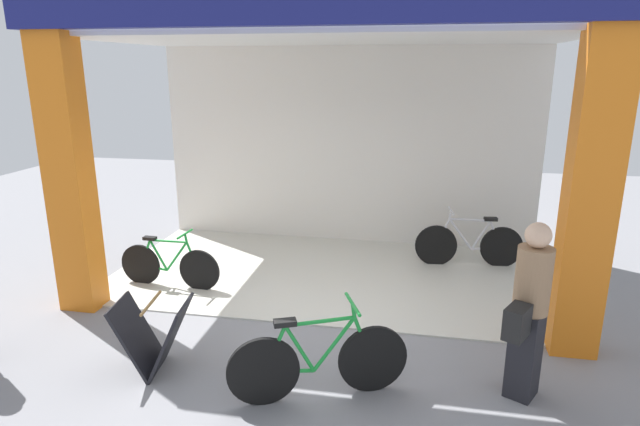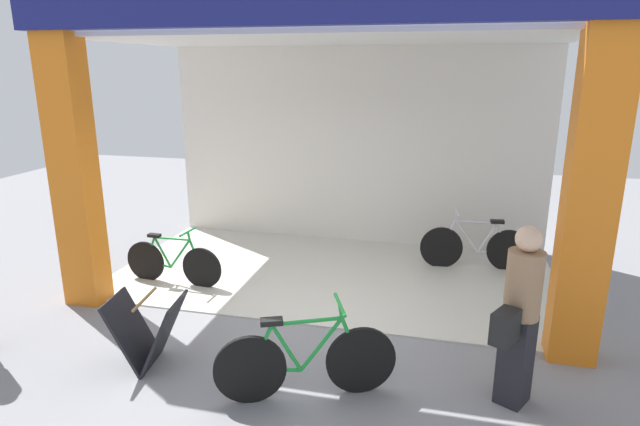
{
  "view_description": "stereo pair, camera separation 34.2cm",
  "coord_description": "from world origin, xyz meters",
  "px_view_note": "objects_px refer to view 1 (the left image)",
  "views": [
    {
      "loc": [
        1.2,
        -5.48,
        2.94
      ],
      "look_at": [
        0.0,
        0.82,
        1.15
      ],
      "focal_mm": 29.63,
      "sensor_mm": 36.0,
      "label": 1
    },
    {
      "loc": [
        1.54,
        -5.4,
        2.94
      ],
      "look_at": [
        0.0,
        0.82,
        1.15
      ],
      "focal_mm": 29.63,
      "sensor_mm": 36.0,
      "label": 2
    }
  ],
  "objects_px": {
    "bicycle_inside_0": "(169,265)",
    "bicycle_inside_1": "(469,244)",
    "bicycle_parked_0": "(319,361)",
    "sandwich_board_sign": "(154,336)",
    "pedestrian_1": "(528,311)"
  },
  "relations": [
    {
      "from": "bicycle_inside_0",
      "to": "pedestrian_1",
      "type": "height_order",
      "value": "pedestrian_1"
    },
    {
      "from": "sandwich_board_sign",
      "to": "pedestrian_1",
      "type": "height_order",
      "value": "pedestrian_1"
    },
    {
      "from": "bicycle_inside_0",
      "to": "sandwich_board_sign",
      "type": "xyz_separation_m",
      "value": [
        0.8,
        -1.94,
        0.05
      ]
    },
    {
      "from": "bicycle_inside_1",
      "to": "pedestrian_1",
      "type": "relative_size",
      "value": 0.96
    },
    {
      "from": "bicycle_inside_0",
      "to": "bicycle_inside_1",
      "type": "bearing_deg",
      "value": 21.28
    },
    {
      "from": "bicycle_inside_1",
      "to": "sandwich_board_sign",
      "type": "distance_m",
      "value": 4.82
    },
    {
      "from": "bicycle_parked_0",
      "to": "pedestrian_1",
      "type": "height_order",
      "value": "pedestrian_1"
    },
    {
      "from": "bicycle_inside_0",
      "to": "bicycle_parked_0",
      "type": "relative_size",
      "value": 0.94
    },
    {
      "from": "bicycle_inside_0",
      "to": "sandwich_board_sign",
      "type": "distance_m",
      "value": 2.1
    },
    {
      "from": "bicycle_inside_0",
      "to": "bicycle_inside_1",
      "type": "distance_m",
      "value": 4.38
    },
    {
      "from": "sandwich_board_sign",
      "to": "bicycle_inside_0",
      "type": "bearing_deg",
      "value": 112.42
    },
    {
      "from": "bicycle_inside_1",
      "to": "sandwich_board_sign",
      "type": "bearing_deg",
      "value": -132.85
    },
    {
      "from": "bicycle_inside_0",
      "to": "bicycle_inside_1",
      "type": "height_order",
      "value": "bicycle_inside_1"
    },
    {
      "from": "bicycle_inside_0",
      "to": "pedestrian_1",
      "type": "distance_m",
      "value": 4.65
    },
    {
      "from": "bicycle_parked_0",
      "to": "sandwich_board_sign",
      "type": "distance_m",
      "value": 1.68
    }
  ]
}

